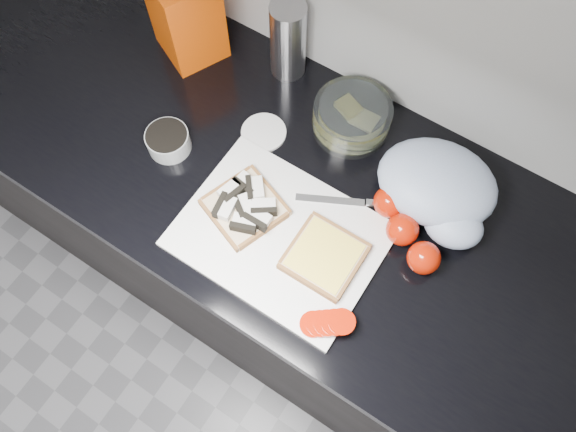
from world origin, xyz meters
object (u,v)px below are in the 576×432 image
object	(u,v)px
bread_bag	(186,14)
steel_canister	(288,40)
cutting_board	(280,236)
glass_bowl	(352,118)

from	to	relation	value
bread_bag	steel_canister	size ratio (longest dim) A/B	1.14
cutting_board	bread_bag	distance (m)	0.54
cutting_board	glass_bowl	bearing A→B (deg)	92.70
glass_bowl	bread_bag	xyz separation A→B (m)	(-0.43, -0.01, 0.07)
glass_bowl	bread_bag	distance (m)	0.44
cutting_board	glass_bowl	distance (m)	0.31
bread_bag	cutting_board	bearing A→B (deg)	-8.63
glass_bowl	cutting_board	bearing A→B (deg)	-87.30
cutting_board	steel_canister	xyz separation A→B (m)	(-0.22, 0.37, 0.09)
cutting_board	bread_bag	size ratio (longest dim) A/B	1.83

